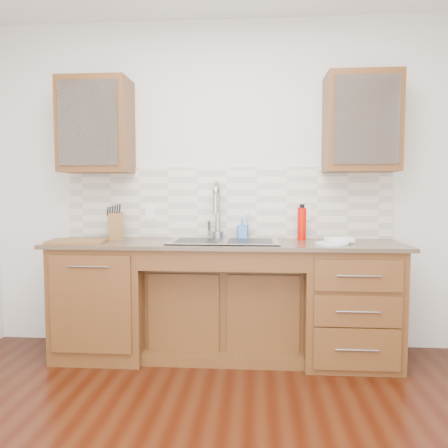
# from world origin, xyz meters

# --- Properties ---
(wall_back) EXTENTS (4.00, 0.10, 2.70)m
(wall_back) POSITION_xyz_m (0.00, 1.80, 1.35)
(wall_back) COLOR silver
(wall_back) RESTS_ON ground
(base_cabinet_left) EXTENTS (0.70, 0.62, 0.88)m
(base_cabinet_left) POSITION_xyz_m (-0.95, 1.44, 0.44)
(base_cabinet_left) COLOR #593014
(base_cabinet_left) RESTS_ON ground
(base_cabinet_center) EXTENTS (1.20, 0.44, 0.70)m
(base_cabinet_center) POSITION_xyz_m (0.00, 1.53, 0.35)
(base_cabinet_center) COLOR #593014
(base_cabinet_center) RESTS_ON ground
(base_cabinet_right) EXTENTS (0.70, 0.62, 0.88)m
(base_cabinet_right) POSITION_xyz_m (0.95, 1.44, 0.44)
(base_cabinet_right) COLOR #593014
(base_cabinet_right) RESTS_ON ground
(countertop) EXTENTS (2.70, 0.65, 0.03)m
(countertop) POSITION_xyz_m (0.00, 1.43, 0.90)
(countertop) COLOR #84705B
(countertop) RESTS_ON base_cabinet_left
(backsplash) EXTENTS (2.70, 0.02, 0.59)m
(backsplash) POSITION_xyz_m (0.00, 1.74, 1.21)
(backsplash) COLOR beige
(backsplash) RESTS_ON wall_back
(sink) EXTENTS (0.84, 0.46, 0.19)m
(sink) POSITION_xyz_m (0.00, 1.41, 0.83)
(sink) COLOR #9E9EA5
(sink) RESTS_ON countertop
(faucet) EXTENTS (0.04, 0.04, 0.40)m
(faucet) POSITION_xyz_m (-0.07, 1.64, 1.11)
(faucet) COLOR #999993
(faucet) RESTS_ON countertop
(filter_tap) EXTENTS (0.02, 0.02, 0.24)m
(filter_tap) POSITION_xyz_m (0.18, 1.65, 1.03)
(filter_tap) COLOR #999993
(filter_tap) RESTS_ON countertop
(upper_cabinet_left) EXTENTS (0.55, 0.34, 0.75)m
(upper_cabinet_left) POSITION_xyz_m (-1.05, 1.58, 1.83)
(upper_cabinet_left) COLOR #593014
(upper_cabinet_left) RESTS_ON wall_back
(upper_cabinet_right) EXTENTS (0.55, 0.34, 0.75)m
(upper_cabinet_right) POSITION_xyz_m (1.05, 1.58, 1.83)
(upper_cabinet_right) COLOR #593014
(upper_cabinet_right) RESTS_ON wall_back
(outlet_left) EXTENTS (0.08, 0.01, 0.12)m
(outlet_left) POSITION_xyz_m (-0.65, 1.73, 1.12)
(outlet_left) COLOR white
(outlet_left) RESTS_ON backsplash
(outlet_right) EXTENTS (0.08, 0.01, 0.12)m
(outlet_right) POSITION_xyz_m (0.65, 1.73, 1.12)
(outlet_right) COLOR white
(outlet_right) RESTS_ON backsplash
(soap_bottle) EXTENTS (0.09, 0.09, 0.16)m
(soap_bottle) POSITION_xyz_m (0.13, 1.64, 0.99)
(soap_bottle) COLOR #4987E5
(soap_bottle) RESTS_ON countertop
(water_bottle) EXTENTS (0.08, 0.08, 0.26)m
(water_bottle) POSITION_xyz_m (0.61, 1.63, 1.04)
(water_bottle) COLOR #D20B00
(water_bottle) RESTS_ON countertop
(plate) EXTENTS (0.31, 0.31, 0.01)m
(plate) POSITION_xyz_m (0.80, 1.33, 0.92)
(plate) COLOR silver
(plate) RESTS_ON countertop
(dish_towel) EXTENTS (0.21, 0.16, 0.03)m
(dish_towel) POSITION_xyz_m (0.87, 1.39, 0.94)
(dish_towel) COLOR white
(dish_towel) RESTS_ON plate
(knife_block) EXTENTS (0.18, 0.22, 0.22)m
(knife_block) POSITION_xyz_m (-0.90, 1.56, 1.02)
(knife_block) COLOR #9E834A
(knife_block) RESTS_ON countertop
(cutting_board) EXTENTS (0.46, 0.34, 0.02)m
(cutting_board) POSITION_xyz_m (-1.12, 1.32, 0.92)
(cutting_board) COLOR brown
(cutting_board) RESTS_ON countertop
(cup_left_a) EXTENTS (0.13, 0.13, 0.09)m
(cup_left_a) POSITION_xyz_m (-1.12, 1.58, 1.77)
(cup_left_a) COLOR white
(cup_left_a) RESTS_ON upper_cabinet_left
(cup_left_b) EXTENTS (0.14, 0.14, 0.10)m
(cup_left_b) POSITION_xyz_m (-0.94, 1.58, 1.77)
(cup_left_b) COLOR white
(cup_left_b) RESTS_ON upper_cabinet_left
(cup_right_a) EXTENTS (0.11, 0.11, 0.09)m
(cup_right_a) POSITION_xyz_m (1.00, 1.58, 1.77)
(cup_right_a) COLOR white
(cup_right_a) RESTS_ON upper_cabinet_right
(cup_right_b) EXTENTS (0.13, 0.13, 0.10)m
(cup_right_b) POSITION_xyz_m (1.18, 1.58, 1.77)
(cup_right_b) COLOR white
(cup_right_b) RESTS_ON upper_cabinet_right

